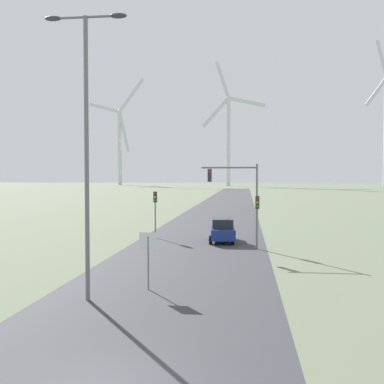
# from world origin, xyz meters

# --- Properties ---
(road_surface) EXTENTS (10.00, 240.00, 0.01)m
(road_surface) POSITION_xyz_m (0.00, 48.00, 0.00)
(road_surface) COLOR #38383D
(road_surface) RESTS_ON ground
(streetlamp) EXTENTS (3.44, 0.32, 11.64)m
(streetlamp) POSITION_xyz_m (-2.96, 7.50, 7.16)
(streetlamp) COLOR slate
(streetlamp) RESTS_ON ground
(stop_sign_near) EXTENTS (0.81, 0.07, 2.59)m
(stop_sign_near) POSITION_xyz_m (-0.84, 9.46, 1.81)
(stop_sign_near) COLOR slate
(stop_sign_near) RESTS_ON ground
(traffic_light_post_near_left) EXTENTS (0.28, 0.34, 3.82)m
(traffic_light_post_near_left) POSITION_xyz_m (-3.90, 26.05, 2.80)
(traffic_light_post_near_left) COLOR slate
(traffic_light_post_near_left) RESTS_ON ground
(traffic_light_post_near_right) EXTENTS (0.28, 0.34, 3.72)m
(traffic_light_post_near_right) POSITION_xyz_m (4.32, 21.33, 2.73)
(traffic_light_post_near_right) COLOR slate
(traffic_light_post_near_right) RESTS_ON ground
(traffic_light_mast_overhead) EXTENTS (3.96, 0.35, 5.95)m
(traffic_light_mast_overhead) POSITION_xyz_m (2.93, 21.32, 4.20)
(traffic_light_mast_overhead) COLOR slate
(traffic_light_mast_overhead) RESTS_ON ground
(car_approaching) EXTENTS (2.11, 4.23, 1.83)m
(car_approaching) POSITION_xyz_m (1.74, 24.37, 0.91)
(car_approaching) COLOR navy
(car_approaching) RESTS_ON ground
(wind_turbine_far_left) EXTENTS (35.16, 15.45, 56.01)m
(wind_turbine_far_left) POSITION_xyz_m (-64.36, 227.02, 25.41)
(wind_turbine_far_left) COLOR silver
(wind_turbine_far_left) RESTS_ON ground
(wind_turbine_left) EXTENTS (31.41, 3.19, 61.37)m
(wind_turbine_left) POSITION_xyz_m (-5.22, 213.72, 26.90)
(wind_turbine_left) COLOR silver
(wind_turbine_left) RESTS_ON ground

